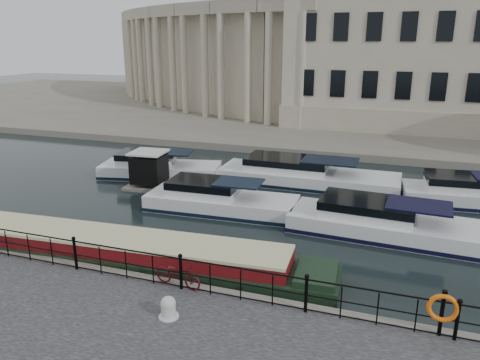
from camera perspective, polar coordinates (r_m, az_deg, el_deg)
name	(u,v)px	position (r m, az deg, el deg)	size (l,w,h in m)	color
ground_plane	(209,272)	(17.46, -3.78, -11.13)	(160.00, 160.00, 0.00)	black
far_bank	(344,112)	(54.08, 12.61, 8.11)	(120.00, 42.00, 0.55)	#6B665B
railing	(181,270)	(15.10, -7.24, -10.85)	(24.14, 0.14, 1.22)	black
civic_building	(333,50)	(49.38, 11.30, 15.28)	(53.55, 31.84, 16.85)	#ADA38C
bicycle	(178,274)	(15.35, -7.58, -11.29)	(0.58, 1.67, 0.88)	#4B0D15
mooring_bollard	(168,308)	(13.93, -8.73, -15.13)	(0.59, 0.59, 0.66)	beige
life_ring_post	(443,309)	(13.81, 23.48, -14.20)	(0.82, 0.21, 1.34)	black
narrowboat	(116,256)	(18.41, -14.94, -8.89)	(16.68, 3.27, 1.60)	black
harbour_hut	(149,171)	(27.07, -11.00, 1.08)	(2.73, 2.35, 2.16)	#6B665B
cabin_cruisers	(303,192)	(24.97, 7.68, -1.51)	(25.12, 9.34, 1.99)	white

